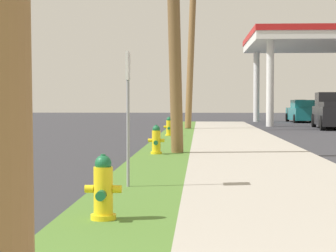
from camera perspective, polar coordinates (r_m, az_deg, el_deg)
The scene contains 7 objects.
fire_hydrant_nearest at distance 7.18m, azimuth -5.91°, elevation -5.91°, with size 0.42×0.38×0.74m.
fire_hydrant_second at distance 16.02m, azimuth -1.08°, elevation -1.40°, with size 0.42×0.38×0.74m.
fire_hydrant_third at distance 24.58m, azimuth 0.10°, elevation -0.13°, with size 0.42×0.37×0.74m.
utility_pole_background at distance 31.63m, azimuth 2.12°, elevation 7.40°, with size 0.96×1.29×8.21m.
street_sign_post at distance 9.87m, azimuth -3.66°, elevation 3.24°, with size 0.05×0.36×2.12m.
car_teal_by_near_pump at distance 45.41m, azimuth 12.23°, elevation 1.25°, with size 2.01×4.53×1.57m.
truck_black_at_forecourt at distance 34.81m, azimuth 15.02°, elevation 1.26°, with size 2.51×5.54×1.97m.
Camera 1 is at (1.65, -2.21, 1.46)m, focal length 67.00 mm.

